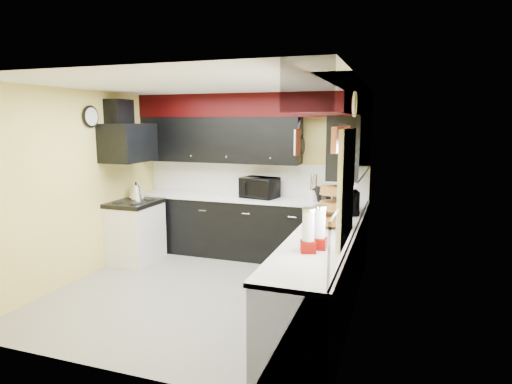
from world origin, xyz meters
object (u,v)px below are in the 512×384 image
Objects in this scene: utensil_crock at (313,195)px; kettle at (136,192)px; knife_block at (318,194)px; toaster_oven at (259,188)px; microwave at (340,201)px.

kettle reaches higher than utensil_crock.
knife_block reaches higher than kettle.
kettle is (-1.80, -0.56, -0.07)m from toaster_oven.
microwave is 2.42× the size of kettle.
toaster_oven is 1.48m from microwave.
utensil_crock is 0.83× the size of knife_block.
utensil_crock is (-0.47, 0.68, -0.07)m from microwave.
kettle is at bearing -168.43° from utensil_crock.
toaster_oven is at bearing 178.96° from utensil_crock.
toaster_oven reaches higher than knife_block.
utensil_crock is 2.69m from kettle.
kettle is (-2.70, -0.54, -0.02)m from knife_block.
knife_block is at bearing 2.19° from utensil_crock.
microwave is at bearing -16.13° from toaster_oven.
kettle is (-2.64, -0.54, -0.00)m from utensil_crock.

